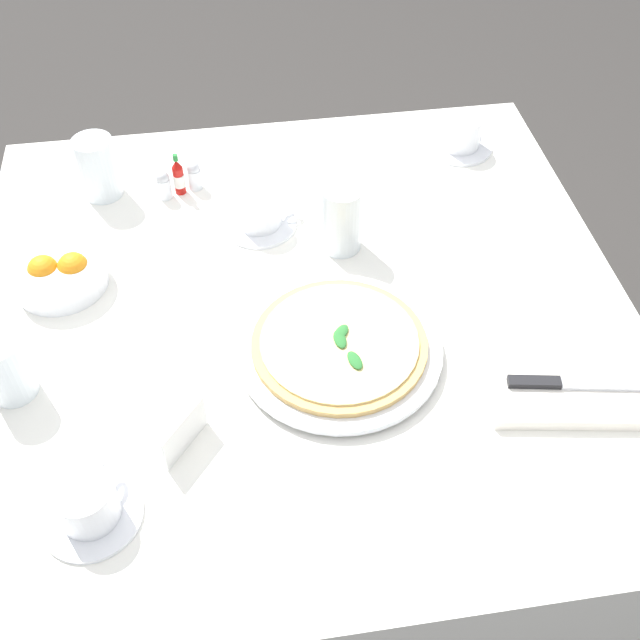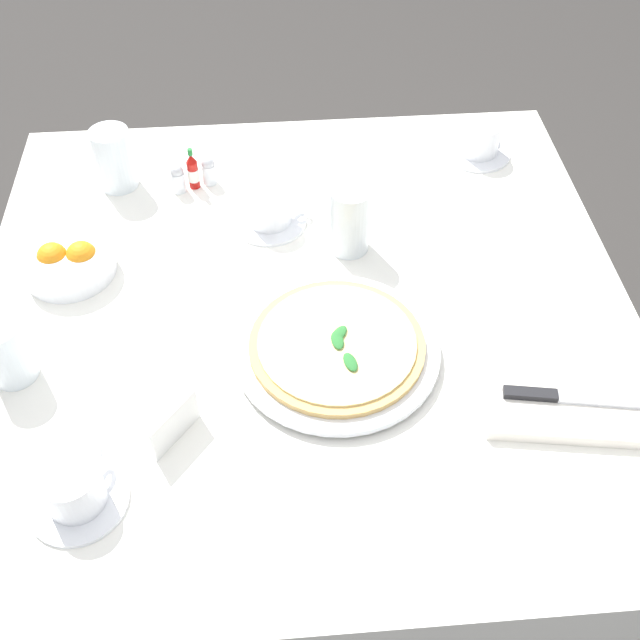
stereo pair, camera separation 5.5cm
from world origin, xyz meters
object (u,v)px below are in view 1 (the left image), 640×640
hot_sauce_bottle (179,177)px  coffee_cup_near_left (461,134)px  water_glass_right_edge (7,371)px  coffee_cup_back_corner (88,504)px  citrus_bowl (59,273)px  water_glass_center_back (341,222)px  water_glass_near_right (99,171)px  dinner_knife (570,383)px  pizza_plate (339,349)px  pizza (339,343)px  napkin_folded (565,389)px  menu_card (185,433)px  pepper_shaker (164,186)px  salt_shaker (194,176)px  coffee_cup_far_left (259,212)px

hot_sauce_bottle → coffee_cup_near_left: bearing=6.4°
water_glass_right_edge → hot_sauce_bottle: (0.25, 0.43, -0.01)m
coffee_cup_back_corner → citrus_bowl: 0.44m
water_glass_right_edge → water_glass_center_back: bearing=24.7°
citrus_bowl → hot_sauce_bottle: bearing=47.5°
water_glass_near_right → dinner_knife: (0.68, -0.57, -0.03)m
pizza_plate → citrus_bowl: citrus_bowl is taller
coffee_cup_back_corner → hot_sauce_bottle: bearing=78.8°
pizza_plate → pizza: bearing=-59.9°
water_glass_right_edge → napkin_folded: water_glass_right_edge is taller
water_glass_near_right → coffee_cup_near_left: bearing=3.6°
pizza_plate → napkin_folded: size_ratio=1.30×
menu_card → pizza_plate: bearing=157.7°
coffee_cup_near_left → pepper_shaker: coffee_cup_near_left is taller
pizza → water_glass_right_edge: 0.47m
pizza_plate → napkin_folded: napkin_folded is taller
citrus_bowl → napkin_folded: bearing=-24.7°
dinner_knife → pepper_shaker: bearing=146.1°
water_glass_near_right → water_glass_right_edge: size_ratio=1.13×
napkin_folded → citrus_bowl: 0.81m
menu_card → salt_shaker: bearing=-145.2°
pizza_plate → citrus_bowl: bearing=153.1°
coffee_cup_far_left → hot_sauce_bottle: 0.18m
coffee_cup_back_corner → dinner_knife: bearing=8.2°
coffee_cup_far_left → hot_sauce_bottle: bearing=139.6°
coffee_cup_far_left → menu_card: coffee_cup_far_left is taller
salt_shaker → water_glass_near_right: bearing=177.3°
coffee_cup_back_corner → dinner_knife: size_ratio=0.67×
coffee_cup_far_left → coffee_cup_near_left: (0.41, 0.18, -0.00)m
pizza_plate → coffee_cup_near_left: bearing=56.6°
hot_sauce_bottle → coffee_cup_back_corner: bearing=-101.2°
water_glass_center_back → water_glass_right_edge: bearing=-155.3°
napkin_folded → pepper_shaker: size_ratio=4.23×
pizza_plate → menu_card: menu_card is taller
coffee_cup_back_corner → pizza: bearing=31.7°
pepper_shaker → napkin_folded: bearing=-44.0°
water_glass_center_back → water_glass_right_edge: (-0.52, -0.24, -0.01)m
salt_shaker → menu_card: menu_card is taller
napkin_folded → hot_sauce_bottle: hot_sauce_bottle is taller
water_glass_center_back → napkin_folded: bearing=-53.8°
pizza_plate → water_glass_right_edge: size_ratio=3.02×
pizza_plate → coffee_cup_near_left: (0.32, 0.49, 0.02)m
hot_sauce_bottle → water_glass_near_right: bearing=172.7°
coffee_cup_back_corner → pepper_shaker: 0.65m
coffee_cup_far_left → pizza: bearing=-74.3°
water_glass_center_back → dinner_knife: 0.45m
water_glass_center_back → salt_shaker: size_ratio=2.16×
dinner_knife → salt_shaker: 0.76m
coffee_cup_back_corner → coffee_cup_near_left: same height
pizza → coffee_cup_near_left: 0.59m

